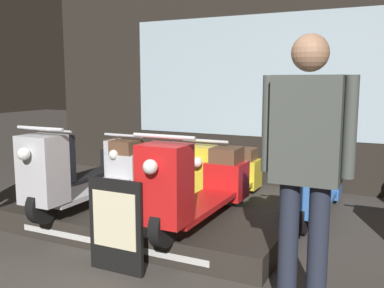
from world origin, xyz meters
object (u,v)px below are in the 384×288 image
at_px(scooter_backrow_2, 227,176).
at_px(scooter_backrow_3, 315,185).
at_px(person_right_browsing, 306,152).
at_px(scooter_backrow_0, 89,162).
at_px(scooter_display_left, 89,172).
at_px(price_sign_board, 116,226).
at_px(scooter_display_right, 199,185).
at_px(scooter_backrow_1, 152,168).

distance_m(scooter_backrow_2, scooter_backrow_3, 1.05).
bearing_deg(scooter_backrow_2, person_right_browsing, -56.97).
xyz_separation_m(scooter_backrow_0, scooter_backrow_2, (2.10, 0.00, 0.00)).
bearing_deg(scooter_display_left, scooter_backrow_3, 33.18).
xyz_separation_m(scooter_backrow_0, price_sign_board, (2.02, -2.14, 0.03)).
distance_m(scooter_backrow_3, price_sign_board, 2.42).
distance_m(scooter_backrow_2, price_sign_board, 2.14).
bearing_deg(scooter_backrow_2, scooter_display_right, -79.01).
bearing_deg(person_right_browsing, scooter_display_right, 146.32).
xyz_separation_m(scooter_display_left, person_right_browsing, (2.32, -0.71, 0.49)).
bearing_deg(price_sign_board, scooter_backrow_0, 133.36).
height_order(scooter_backrow_3, person_right_browsing, person_right_browsing).
height_order(scooter_display_right, person_right_browsing, person_right_browsing).
height_order(scooter_backrow_1, scooter_backrow_3, same).
relative_size(person_right_browsing, price_sign_board, 2.38).
distance_m(scooter_display_right, scooter_backrow_0, 2.72).
bearing_deg(scooter_display_right, person_right_browsing, -33.68).
relative_size(scooter_backrow_1, scooter_backrow_2, 1.00).
bearing_deg(scooter_backrow_1, person_right_browsing, -40.70).
relative_size(scooter_backrow_0, price_sign_board, 2.36).
bearing_deg(scooter_backrow_0, scooter_backrow_2, 0.00).
bearing_deg(scooter_backrow_2, scooter_backrow_0, 180.00).
distance_m(scooter_backrow_0, person_right_browsing, 4.05).
relative_size(scooter_display_right, scooter_backrow_2, 1.00).
relative_size(scooter_display_left, scooter_backrow_1, 1.00).
bearing_deg(scooter_backrow_0, scooter_display_right, -29.49).
xyz_separation_m(scooter_backrow_3, price_sign_board, (-1.13, -2.14, 0.03)).
xyz_separation_m(scooter_display_right, scooter_backrow_1, (-1.31, 1.33, -0.22)).
xyz_separation_m(scooter_display_right, person_right_browsing, (1.07, -0.71, 0.49)).
bearing_deg(scooter_backrow_1, price_sign_board, -65.62).
bearing_deg(scooter_backrow_2, price_sign_board, -92.17).
distance_m(scooter_backrow_1, person_right_browsing, 3.22).
bearing_deg(scooter_backrow_3, person_right_browsing, -82.15).
relative_size(scooter_display_left, price_sign_board, 2.36).
bearing_deg(scooter_backrow_0, person_right_browsing, -30.84).
height_order(scooter_display_right, scooter_backrow_1, scooter_display_right).
distance_m(scooter_backrow_1, price_sign_board, 2.35).
bearing_deg(scooter_backrow_1, scooter_backrow_2, 0.00).
xyz_separation_m(scooter_display_left, scooter_backrow_0, (-1.11, 1.33, -0.22)).
xyz_separation_m(scooter_backrow_0, person_right_browsing, (3.43, -2.05, 0.70)).
height_order(scooter_display_left, scooter_backrow_1, scooter_display_left).
bearing_deg(scooter_display_right, scooter_backrow_2, 100.99).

